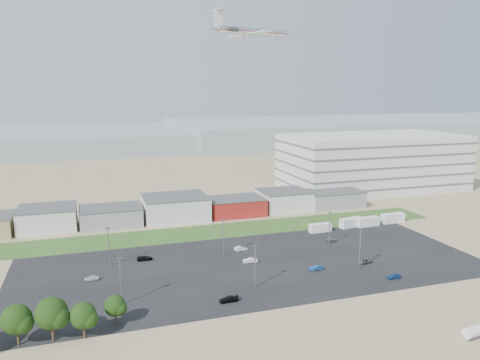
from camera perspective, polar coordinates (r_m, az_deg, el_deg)
name	(u,v)px	position (r m, az deg, el deg)	size (l,w,h in m)	color
ground	(262,300)	(104.70, 2.71, -14.40)	(700.00, 700.00, 0.00)	#998461
parking_lot	(253,265)	(123.55, 1.58, -10.34)	(120.00, 50.00, 0.01)	black
grass_strip	(205,232)	(151.22, -4.32, -6.36)	(160.00, 16.00, 0.02)	#31501E
hills_backdrop	(177,138)	(412.14, -7.67, 5.13)	(700.00, 200.00, 9.00)	gray
building_row	(144,210)	(165.42, -11.66, -3.62)	(170.00, 20.00, 8.00)	silver
parking_garage	(372,162)	(223.69, 15.82, 2.15)	(80.00, 40.00, 25.00)	silver
storage_tank_nw	(473,332)	(99.65, 26.55, -16.20)	(4.00, 2.00, 2.40)	silver
box_trailer_a	(320,228)	(152.99, 9.74, -5.76)	(7.28, 2.28, 2.73)	silver
box_trailer_b	(351,223)	(160.37, 13.35, -5.07)	(8.08, 2.52, 3.03)	silver
box_trailer_c	(368,222)	(162.90, 15.30, -4.91)	(8.07, 2.52, 3.03)	silver
box_trailer_d	(393,218)	(169.45, 18.12, -4.43)	(8.52, 2.66, 3.19)	silver
tree_left	(17,323)	(94.97, -25.57, -15.40)	(5.73, 5.73, 8.60)	black
tree_mid	(52,317)	(93.82, -21.99, -15.19)	(6.24, 6.24, 9.36)	black
tree_right	(83,318)	(93.09, -18.56, -15.70)	(5.20, 5.20, 7.80)	black
tree_near	(115,308)	(96.73, -14.99, -14.83)	(4.41, 4.41, 6.62)	black
lightpole_front_l	(121,282)	(103.27, -14.33, -11.92)	(1.24, 0.51, 10.50)	slate
lightpole_front_m	(255,266)	(108.61, 1.84, -10.49)	(1.21, 0.50, 10.26)	slate
lightpole_front_r	(360,249)	(122.49, 14.39, -8.20)	(1.27, 0.53, 10.80)	slate
lightpole_back_l	(109,247)	(126.00, -15.71, -7.86)	(1.20, 0.50, 10.22)	slate
lightpole_back_m	(224,237)	(128.92, -1.98, -7.01)	(1.21, 0.50, 10.28)	slate
lightpole_back_r	(330,229)	(139.69, 10.86, -5.87)	(1.16, 0.49, 9.90)	slate
airliner	(252,32)	(213.63, 1.48, 17.64)	(41.91, 28.57, 12.38)	silver
parked_car_0	(364,261)	(128.89, 14.93, -9.54)	(1.86, 4.03, 1.12)	#595B5E
parked_car_1	(316,268)	(121.67, 9.28, -10.52)	(1.29, 3.71, 1.22)	navy
parked_car_2	(394,276)	(121.00, 18.24, -11.08)	(1.38, 3.44, 1.17)	navy
parked_car_3	(229,299)	(103.60, -1.39, -14.30)	(1.70, 4.17, 1.21)	black
parked_car_5	(92,278)	(119.52, -17.63, -11.32)	(1.37, 3.40, 1.16)	silver
parked_car_7	(250,260)	(125.04, 1.26, -9.76)	(1.38, 3.95, 1.30)	silver
parked_car_8	(331,240)	(144.30, 11.07, -7.14)	(1.40, 3.49, 1.19)	#A5A5AA
parked_car_9	(145,258)	(129.31, -11.54, -9.31)	(1.91, 4.15, 1.15)	black
parked_car_11	(241,248)	(133.94, 0.10, -8.34)	(1.33, 3.82, 1.26)	silver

